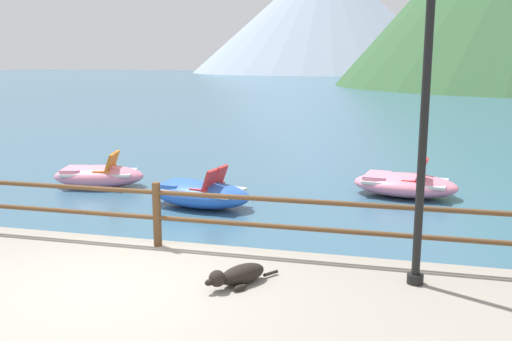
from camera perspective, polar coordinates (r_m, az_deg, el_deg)
name	(u,v)px	position (r m, az deg, el deg)	size (l,w,h in m)	color
ground_plane	(358,99)	(46.08, 10.16, 7.09)	(200.00, 200.00, 0.00)	#38607A
dock_railing	(157,207)	(8.41, -9.89, -3.63)	(23.92, 0.12, 0.95)	brown
lamp_post	(427,68)	(6.86, 16.73, 9.79)	(0.28, 0.28, 4.33)	black
dog_resting	(238,275)	(7.03, -1.81, -10.42)	(0.72, 0.88, 0.26)	black
pedal_boat_0	(404,184)	(13.51, 14.61, -1.33)	(2.50, 1.64, 0.85)	pink
pedal_boat_2	(99,175)	(14.52, -15.46, -0.48)	(2.39, 1.60, 0.86)	pink
pedal_boat_3	(200,193)	(12.16, -5.58, -2.28)	(2.39, 1.50, 0.88)	blue
distant_peak	(325,14)	(133.47, 6.88, 15.26)	(59.51, 59.51, 25.87)	#93A3B7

